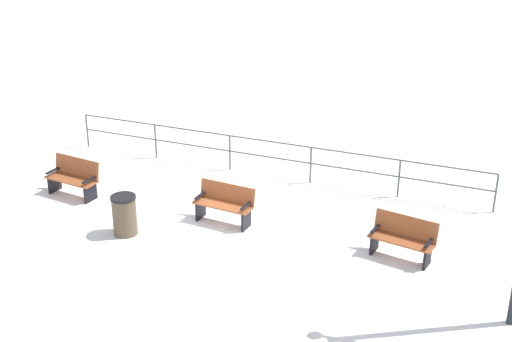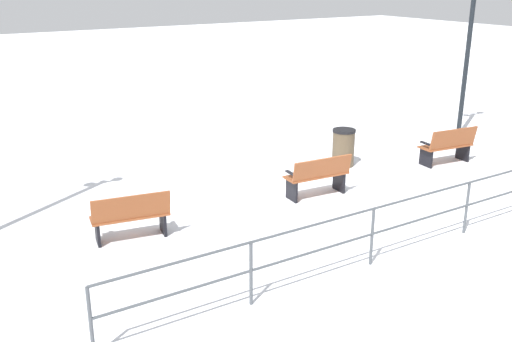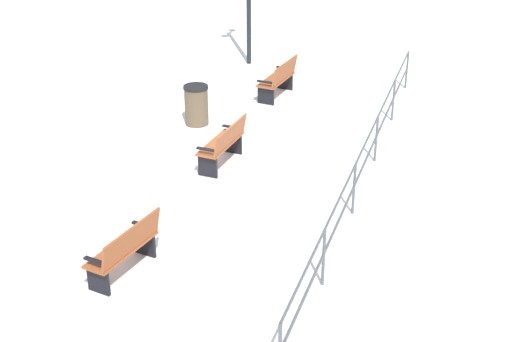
# 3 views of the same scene
# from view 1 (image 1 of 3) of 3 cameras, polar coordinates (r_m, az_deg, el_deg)

# --- Properties ---
(ground_plane) EXTENTS (80.00, 80.00, 0.00)m
(ground_plane) POSITION_cam_1_polar(r_m,az_deg,el_deg) (16.08, -2.77, -4.37)
(ground_plane) COLOR white
(ground_plane) RESTS_ON ground
(bench_nearest) EXTENTS (0.70, 1.43, 0.94)m
(bench_nearest) POSITION_cam_1_polar(r_m,az_deg,el_deg) (17.88, -14.72, -0.51)
(bench_nearest) COLOR brown
(bench_nearest) RESTS_ON ground
(bench_second) EXTENTS (0.61, 1.43, 0.90)m
(bench_second) POSITION_cam_1_polar(r_m,az_deg,el_deg) (15.97, -2.60, -2.68)
(bench_second) COLOR brown
(bench_second) RESTS_ON ground
(bench_third) EXTENTS (0.72, 1.43, 0.91)m
(bench_third) POSITION_cam_1_polar(r_m,az_deg,el_deg) (14.84, 11.93, -5.38)
(bench_third) COLOR brown
(bench_third) RESTS_ON ground
(waterfront_railing) EXTENTS (0.05, 11.50, 1.00)m
(waterfront_railing) POSITION_cam_1_polar(r_m,az_deg,el_deg) (18.31, 1.11, 1.57)
(waterfront_railing) COLOR #4C5156
(waterfront_railing) RESTS_ON ground
(trash_bin) EXTENTS (0.56, 0.56, 0.92)m
(trash_bin) POSITION_cam_1_polar(r_m,az_deg,el_deg) (15.73, -10.72, -3.55)
(trash_bin) COLOR brown
(trash_bin) RESTS_ON ground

